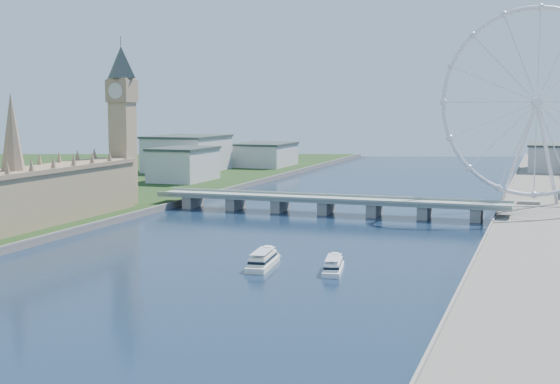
% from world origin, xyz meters
% --- Properties ---
extents(ground, '(2000.00, 2000.00, 0.00)m').
position_xyz_m(ground, '(0.00, 0.00, 0.00)').
color(ground, '#1A364B').
rests_on(ground, ground).
extents(parliament_range, '(24.00, 200.00, 70.00)m').
position_xyz_m(parliament_range, '(-128.00, 170.00, 18.48)').
color(parliament_range, tan).
rests_on(parliament_range, ground).
extents(big_ben, '(20.02, 20.02, 110.00)m').
position_xyz_m(big_ben, '(-128.00, 278.00, 66.57)').
color(big_ben, tan).
rests_on(big_ben, ground).
extents(westminster_bridge, '(220.00, 22.00, 9.50)m').
position_xyz_m(westminster_bridge, '(0.00, 300.00, 6.63)').
color(westminster_bridge, gray).
rests_on(westminster_bridge, ground).
extents(london_eye, '(113.60, 39.12, 124.30)m').
position_xyz_m(london_eye, '(119.98, 355.08, 67.52)').
color(london_eye, silver).
rests_on(london_eye, ground).
extents(city_skyline, '(505.00, 280.00, 32.00)m').
position_xyz_m(city_skyline, '(39.22, 560.08, 16.96)').
color(city_skyline, beige).
rests_on(city_skyline, ground).
extents(tour_boat_near, '(12.12, 33.33, 7.22)m').
position_xyz_m(tour_boat_near, '(18.06, 138.99, 0.00)').
color(tour_boat_near, white).
rests_on(tour_boat_near, ground).
extents(tour_boat_far, '(12.34, 29.46, 6.31)m').
position_xyz_m(tour_boat_far, '(47.94, 139.63, 0.00)').
color(tour_boat_far, white).
rests_on(tour_boat_far, ground).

